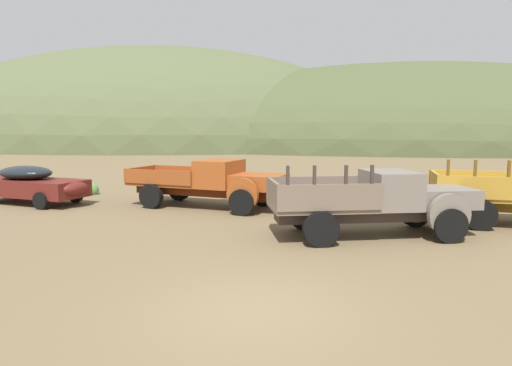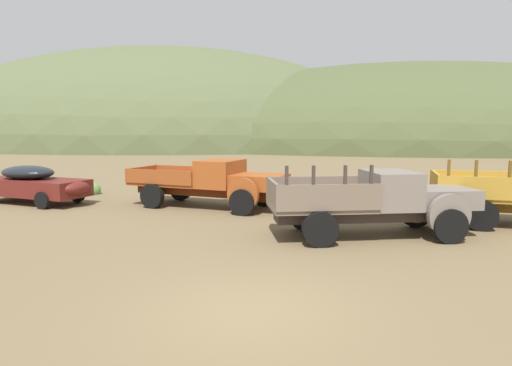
# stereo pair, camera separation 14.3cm
# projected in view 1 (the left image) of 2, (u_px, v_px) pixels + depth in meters

# --- Properties ---
(ground_plane) EXTENTS (300.00, 300.00, 0.00)m
(ground_plane) POSITION_uv_depth(u_px,v_px,m) (252.00, 311.00, 7.65)
(ground_plane) COLOR brown
(hill_center) EXTENTS (89.22, 67.44, 34.82)m
(hill_center) POSITION_uv_depth(u_px,v_px,m) (155.00, 145.00, 84.64)
(hill_center) COLOR #56603D
(hill_center) RESTS_ON ground
(hill_far_right) EXTENTS (99.05, 60.42, 27.18)m
(hill_far_right) POSITION_uv_depth(u_px,v_px,m) (400.00, 146.00, 76.21)
(hill_far_right) COLOR #4C5633
(hill_far_right) RESTS_ON ground
(car_oxblood) EXTENTS (5.30, 2.91, 1.57)m
(car_oxblood) POSITION_uv_depth(u_px,v_px,m) (34.00, 184.00, 18.40)
(car_oxblood) COLOR maroon
(car_oxblood) RESTS_ON ground
(truck_oxide_orange) EXTENTS (6.62, 3.51, 1.89)m
(truck_oxide_orange) POSITION_uv_depth(u_px,v_px,m) (218.00, 183.00, 17.39)
(truck_oxide_orange) COLOR #51220D
(truck_oxide_orange) RESTS_ON ground
(truck_primer_gray) EXTENTS (6.16, 3.41, 2.16)m
(truck_primer_gray) POSITION_uv_depth(u_px,v_px,m) (386.00, 202.00, 12.91)
(truck_primer_gray) COLOR #3D322D
(truck_primer_gray) RESTS_ON ground
(bush_back_edge) EXTENTS (0.73, 0.68, 0.72)m
(bush_back_edge) POSITION_uv_depth(u_px,v_px,m) (91.00, 191.00, 21.06)
(bush_back_edge) COLOR #5B8E42
(bush_back_edge) RESTS_ON ground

